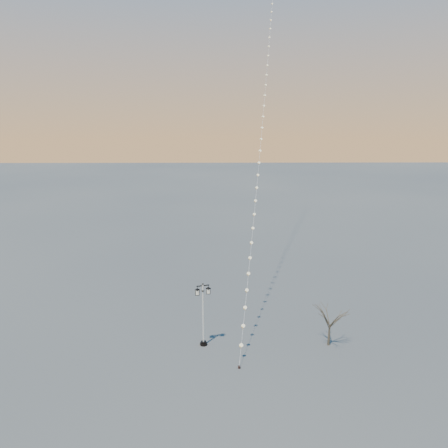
{
  "coord_description": "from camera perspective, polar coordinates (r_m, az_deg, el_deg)",
  "views": [
    {
      "loc": [
        -0.82,
        -30.36,
        18.93
      ],
      "look_at": [
        -0.38,
        6.4,
        9.67
      ],
      "focal_mm": 34.45,
      "sensor_mm": 36.0,
      "label": 1
    }
  ],
  "objects": [
    {
      "name": "street_lamp",
      "position": [
        36.6,
        -2.78,
        -11.5
      ],
      "size": [
        1.39,
        0.75,
        5.61
      ],
      "rotation": [
        0.0,
        0.0,
        0.29
      ],
      "color": "black",
      "rests_on": "ground"
    },
    {
      "name": "bare_tree",
      "position": [
        37.94,
        13.89,
        -12.17
      ],
      "size": [
        2.07,
        2.07,
        3.44
      ],
      "rotation": [
        0.0,
        0.0,
        0.17
      ],
      "color": "#463C2C",
      "rests_on": "ground"
    },
    {
      "name": "kite_train",
      "position": [
        52.49,
        5.13,
        15.13
      ],
      "size": [
        7.87,
        46.15,
        39.97
      ],
      "rotation": [
        0.0,
        0.0,
        -0.09
      ],
      "color": "black",
      "rests_on": "ground"
    },
    {
      "name": "ground",
      "position": [
        35.79,
        0.77,
        -17.8
      ],
      "size": [
        300.0,
        300.0,
        0.0
      ],
      "primitive_type": "plane",
      "color": "#434544",
      "rests_on": "ground"
    }
  ]
}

